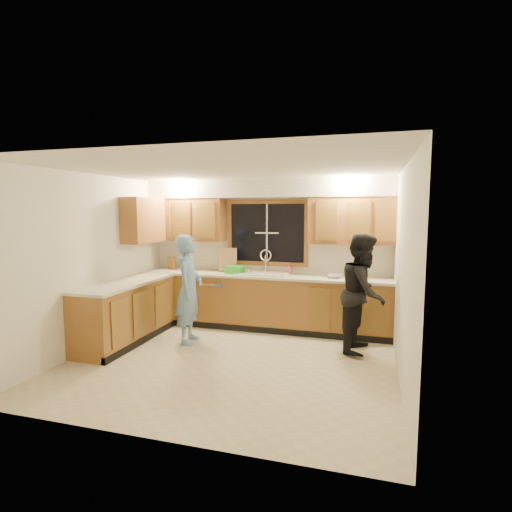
{
  "coord_description": "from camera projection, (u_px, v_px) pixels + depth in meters",
  "views": [
    {
      "loc": [
        1.74,
        -4.79,
        1.97
      ],
      "look_at": [
        0.16,
        0.65,
        1.34
      ],
      "focal_mm": 28.0,
      "sensor_mm": 36.0,
      "label": 1
    }
  ],
  "objects": [
    {
      "name": "wall_right",
      "position": [
        403.0,
        275.0,
        4.55
      ],
      "size": [
        0.0,
        3.8,
        3.8
      ],
      "primitive_type": "plane",
      "rotation": [
        1.57,
        0.0,
        -1.57
      ],
      "color": "silver",
      "rests_on": "ground"
    },
    {
      "name": "upper_cabinets_return",
      "position": [
        144.0,
        220.0,
        6.67
      ],
      "size": [
        0.33,
        0.9,
        0.75
      ],
      "primitive_type": "cube",
      "color": "#945F2B",
      "rests_on": "wall_left"
    },
    {
      "name": "cutting_board",
      "position": [
        228.0,
        260.0,
        7.03
      ],
      "size": [
        0.33,
        0.18,
        0.41
      ],
      "primitive_type": "cube",
      "rotation": [
        -0.21,
        0.0,
        0.26
      ],
      "color": "tan",
      "rests_on": "countertop_back"
    },
    {
      "name": "man",
      "position": [
        189.0,
        289.0,
        5.97
      ],
      "size": [
        0.47,
        0.65,
        1.63
      ],
      "primitive_type": "imported",
      "rotation": [
        0.0,
        0.0,
        1.72
      ],
      "color": "#6896C6",
      "rests_on": "floor"
    },
    {
      "name": "can_right",
      "position": [
        246.0,
        271.0,
        6.67
      ],
      "size": [
        0.09,
        0.09,
        0.13
      ],
      "primitive_type": "cylinder",
      "rotation": [
        0.0,
        0.0,
        -0.33
      ],
      "color": "beige",
      "rests_on": "countertop_back"
    },
    {
      "name": "wall_left",
      "position": [
        92.0,
        262.0,
        5.71
      ],
      "size": [
        0.0,
        3.8,
        3.8
      ],
      "primitive_type": "plane",
      "rotation": [
        1.57,
        0.0,
        1.57
      ],
      "color": "silver",
      "rests_on": "ground"
    },
    {
      "name": "upper_cabinets_right",
      "position": [
        351.0,
        221.0,
        6.33
      ],
      "size": [
        1.35,
        0.33,
        0.75
      ],
      "primitive_type": "cube",
      "color": "#945F2B",
      "rests_on": "wall_back"
    },
    {
      "name": "countertop_left",
      "position": [
        126.0,
        283.0,
        6.0
      ],
      "size": [
        0.63,
        1.9,
        0.04
      ],
      "primitive_type": "cube",
      "color": "beige",
      "rests_on": "base_cabinets_left"
    },
    {
      "name": "wall_back",
      "position": [
        267.0,
        253.0,
        6.95
      ],
      "size": [
        4.2,
        0.0,
        4.2
      ],
      "primitive_type": "plane",
      "rotation": [
        1.57,
        0.0,
        0.0
      ],
      "color": "silver",
      "rests_on": "ground"
    },
    {
      "name": "base_cabinets_back",
      "position": [
        262.0,
        302.0,
        6.75
      ],
      "size": [
        4.2,
        0.6,
        0.88
      ],
      "primitive_type": "cube",
      "color": "#945F2B",
      "rests_on": "ground"
    },
    {
      "name": "countertop_back",
      "position": [
        262.0,
        276.0,
        6.68
      ],
      "size": [
        4.2,
        0.63,
        0.04
      ],
      "primitive_type": "cube",
      "color": "beige",
      "rests_on": "base_cabinets_back"
    },
    {
      "name": "base_cabinets_left",
      "position": [
        127.0,
        313.0,
        6.06
      ],
      "size": [
        0.6,
        1.9,
        0.88
      ],
      "primitive_type": "cube",
      "color": "#945F2B",
      "rests_on": "ground"
    },
    {
      "name": "ceiling",
      "position": [
        229.0,
        169.0,
        4.99
      ],
      "size": [
        4.2,
        4.2,
        0.0
      ],
      "primitive_type": "plane",
      "rotation": [
        3.14,
        0.0,
        0.0
      ],
      "color": "silver"
    },
    {
      "name": "soap_bottle",
      "position": [
        289.0,
        269.0,
        6.72
      ],
      "size": [
        0.08,
        0.09,
        0.18
      ],
      "primitive_type": "imported",
      "rotation": [
        0.0,
        0.0,
        0.03
      ],
      "color": "#D6518F",
      "rests_on": "countertop_back"
    },
    {
      "name": "floor",
      "position": [
        231.0,
        361.0,
        5.27
      ],
      "size": [
        4.2,
        4.2,
        0.0
      ],
      "primitive_type": "plane",
      "color": "beige",
      "rests_on": "ground"
    },
    {
      "name": "soffit",
      "position": [
        265.0,
        189.0,
        6.66
      ],
      "size": [
        4.2,
        0.35,
        0.3
      ],
      "primitive_type": "cube",
      "color": "silver",
      "rests_on": "wall_back"
    },
    {
      "name": "dishwasher",
      "position": [
        216.0,
        301.0,
        6.98
      ],
      "size": [
        0.6,
        0.56,
        0.82
      ],
      "primitive_type": "cube",
      "color": "silver",
      "rests_on": "floor"
    },
    {
      "name": "dish_crate",
      "position": [
        235.0,
        270.0,
        6.76
      ],
      "size": [
        0.32,
        0.3,
        0.13
      ],
      "primitive_type": "cube",
      "rotation": [
        0.0,
        0.0,
        -0.17
      ],
      "color": "green",
      "rests_on": "countertop_back"
    },
    {
      "name": "woman",
      "position": [
        363.0,
        293.0,
        5.59
      ],
      "size": [
        0.75,
        0.9,
        1.67
      ],
      "primitive_type": "imported",
      "rotation": [
        0.0,
        0.0,
        1.42
      ],
      "color": "black",
      "rests_on": "floor"
    },
    {
      "name": "can_left",
      "position": [
        248.0,
        272.0,
        6.63
      ],
      "size": [
        0.07,
        0.07,
        0.11
      ],
      "primitive_type": "cylinder",
      "rotation": [
        0.0,
        0.0,
        0.16
      ],
      "color": "beige",
      "rests_on": "countertop_back"
    },
    {
      "name": "sink",
      "position": [
        263.0,
        277.0,
        6.71
      ],
      "size": [
        0.86,
        0.52,
        0.57
      ],
      "color": "white",
      "rests_on": "countertop_back"
    },
    {
      "name": "upper_cabinets_left",
      "position": [
        188.0,
        220.0,
        7.12
      ],
      "size": [
        1.35,
        0.33,
        0.75
      ],
      "primitive_type": "cube",
      "color": "#945F2B",
      "rests_on": "wall_back"
    },
    {
      "name": "knife_block",
      "position": [
        172.0,
        263.0,
        7.3
      ],
      "size": [
        0.13,
        0.11,
        0.22
      ],
      "primitive_type": "cube",
      "rotation": [
        0.0,
        0.0,
        0.08
      ],
      "color": "olive",
      "rests_on": "countertop_back"
    },
    {
      "name": "stove",
      "position": [
        102.0,
        322.0,
        5.51
      ],
      "size": [
        0.58,
        0.75,
        0.9
      ],
      "primitive_type": "cube",
      "color": "silver",
      "rests_on": "floor"
    },
    {
      "name": "bowl",
      "position": [
        335.0,
        276.0,
        6.33
      ],
      "size": [
        0.24,
        0.24,
        0.06
      ],
      "primitive_type": "imported",
      "rotation": [
        0.0,
        0.0,
        -0.08
      ],
      "color": "silver",
      "rests_on": "countertop_back"
    },
    {
      "name": "window_frame",
      "position": [
        267.0,
        233.0,
        6.9
      ],
      "size": [
        1.44,
        0.03,
        1.14
      ],
      "color": "black",
      "rests_on": "wall_back"
    }
  ]
}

